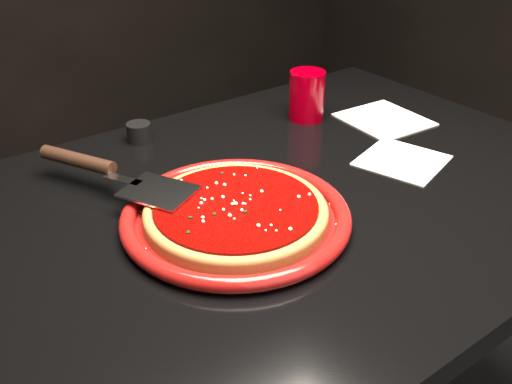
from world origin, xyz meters
TOP-DOWN VIEW (x-y plane):
  - table at (0.00, 0.00)m, footprint 1.20×0.80m
  - plate at (-0.08, -0.03)m, footprint 0.35×0.35m
  - pizza_crust at (-0.08, -0.03)m, footprint 0.28×0.28m
  - pizza_crust_rim at (-0.08, -0.03)m, footprint 0.28×0.28m
  - pizza_sauce at (-0.08, -0.03)m, footprint 0.25×0.25m
  - parmesan_dusting at (-0.08, -0.03)m, footprint 0.24×0.24m
  - basil_flecks at (-0.08, -0.03)m, footprint 0.22×0.22m
  - pizza_server at (-0.19, 0.15)m, footprint 0.25×0.36m
  - cup at (0.27, 0.21)m, footprint 0.10×0.10m
  - napkin_a at (0.28, -0.05)m, footprint 0.18×0.18m
  - napkin_b at (0.39, 0.10)m, footprint 0.16×0.17m
  - ramekin at (-0.07, 0.32)m, footprint 0.05×0.05m

SIDE VIEW (x-z plane):
  - table at x=0.00m, z-range 0.00..0.75m
  - napkin_a at x=0.28m, z-range 0.75..0.75m
  - napkin_b at x=0.39m, z-range 0.75..0.75m
  - plate at x=-0.08m, z-range 0.75..0.78m
  - pizza_crust at x=-0.08m, z-range 0.76..0.77m
  - ramekin at x=-0.07m, z-range 0.75..0.79m
  - pizza_crust_rim at x=-0.08m, z-range 0.76..0.78m
  - pizza_sauce at x=-0.08m, z-range 0.77..0.78m
  - basil_flecks at x=-0.08m, z-range 0.78..0.79m
  - parmesan_dusting at x=-0.08m, z-range 0.78..0.79m
  - pizza_server at x=-0.19m, z-range 0.78..0.81m
  - cup at x=0.27m, z-range 0.75..0.85m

